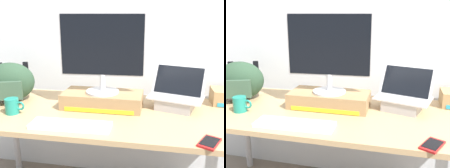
# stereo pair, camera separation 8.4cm
# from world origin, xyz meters

# --- Properties ---
(back_wall) EXTENTS (7.00, 0.10, 2.60)m
(back_wall) POSITION_xyz_m (0.00, 0.48, 1.30)
(back_wall) COLOR silver
(back_wall) RESTS_ON ground
(desk) EXTENTS (1.89, 0.76, 0.71)m
(desk) POSITION_xyz_m (0.00, 0.00, 0.65)
(desk) COLOR tan
(desk) RESTS_ON ground
(toner_box_yellow) EXTENTS (0.51, 0.25, 0.10)m
(toner_box_yellow) POSITION_xyz_m (-0.08, 0.08, 0.76)
(toner_box_yellow) COLOR #9E7A51
(toner_box_yellow) RESTS_ON desk
(desktop_monitor) EXTENTS (0.54, 0.21, 0.51)m
(desktop_monitor) POSITION_xyz_m (-0.08, 0.08, 1.08)
(desktop_monitor) COLOR silver
(desktop_monitor) RESTS_ON toner_box_yellow
(open_laptop) EXTENTS (0.38, 0.30, 0.27)m
(open_laptop) POSITION_xyz_m (0.39, 0.14, 0.78)
(open_laptop) COLOR #ADADB2
(open_laptop) RESTS_ON desk
(external_keyboard) EXTENTS (0.44, 0.14, 0.02)m
(external_keyboard) POSITION_xyz_m (-0.18, -0.26, 0.73)
(external_keyboard) COLOR white
(external_keyboard) RESTS_ON desk
(messenger_backpack) EXTENTS (0.38, 0.33, 0.27)m
(messenger_backpack) POSITION_xyz_m (-0.73, 0.08, 0.85)
(messenger_backpack) COLOR #28422D
(messenger_backpack) RESTS_ON desk
(coffee_mug) EXTENTS (0.12, 0.08, 0.10)m
(coffee_mug) POSITION_xyz_m (-0.59, -0.14, 0.76)
(coffee_mug) COLOR #1E7F70
(coffee_mug) RESTS_ON desk
(cell_phone) EXTENTS (0.13, 0.16, 0.01)m
(cell_phone) POSITION_xyz_m (0.53, -0.32, 0.72)
(cell_phone) COLOR red
(cell_phone) RESTS_ON desk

